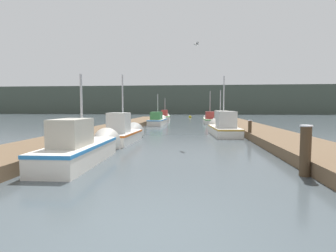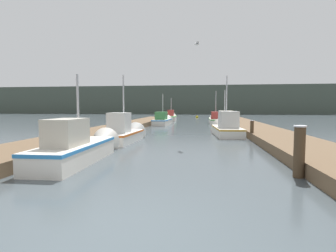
{
  "view_description": "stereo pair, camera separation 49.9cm",
  "coord_description": "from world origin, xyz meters",
  "px_view_note": "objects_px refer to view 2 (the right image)",
  "views": [
    {
      "loc": [
        0.78,
        -3.82,
        1.91
      ],
      "look_at": [
        -0.49,
        9.55,
        0.93
      ],
      "focal_mm": 28.0,
      "sensor_mm": 36.0,
      "label": 1
    },
    {
      "loc": [
        1.28,
        -3.76,
        1.91
      ],
      "look_at": [
        -0.49,
        9.55,
        0.93
      ],
      "focal_mm": 28.0,
      "sensor_mm": 36.0,
      "label": 2
    }
  ],
  "objects_px": {
    "seagull_lead": "(197,44)",
    "channel_buoy": "(197,117)",
    "fishing_boat_0": "(81,147)",
    "mooring_piling_1": "(252,130)",
    "fishing_boat_6": "(171,117)",
    "fishing_boat_4": "(163,120)",
    "fishing_boat_2": "(226,128)",
    "mooring_piling_2": "(299,151)",
    "fishing_boat_5": "(215,119)",
    "fishing_boat_3": "(224,123)",
    "fishing_boat_1": "(125,133)"
  },
  "relations": [
    {
      "from": "fishing_boat_4",
      "to": "fishing_boat_3",
      "type": "bearing_deg",
      "value": -36.78
    },
    {
      "from": "mooring_piling_1",
      "to": "channel_buoy",
      "type": "relative_size",
      "value": 1.17
    },
    {
      "from": "fishing_boat_5",
      "to": "mooring_piling_2",
      "type": "xyz_separation_m",
      "value": [
        1.09,
        -24.04,
        0.28
      ]
    },
    {
      "from": "fishing_boat_0",
      "to": "seagull_lead",
      "type": "xyz_separation_m",
      "value": [
        3.97,
        5.01,
        4.65
      ]
    },
    {
      "from": "fishing_boat_4",
      "to": "channel_buoy",
      "type": "distance_m",
      "value": 18.27
    },
    {
      "from": "fishing_boat_4",
      "to": "channel_buoy",
      "type": "relative_size",
      "value": 5.39
    },
    {
      "from": "seagull_lead",
      "to": "fishing_boat_0",
      "type": "bearing_deg",
      "value": 125.93
    },
    {
      "from": "fishing_boat_0",
      "to": "mooring_piling_1",
      "type": "bearing_deg",
      "value": 42.29
    },
    {
      "from": "fishing_boat_2",
      "to": "channel_buoy",
      "type": "bearing_deg",
      "value": 91.37
    },
    {
      "from": "fishing_boat_6",
      "to": "mooring_piling_2",
      "type": "height_order",
      "value": "fishing_boat_6"
    },
    {
      "from": "fishing_boat_2",
      "to": "seagull_lead",
      "type": "xyz_separation_m",
      "value": [
        -1.91,
        -4.24,
        4.65
      ]
    },
    {
      "from": "fishing_boat_1",
      "to": "seagull_lead",
      "type": "xyz_separation_m",
      "value": [
        3.93,
        -0.18,
        4.68
      ]
    },
    {
      "from": "fishing_boat_3",
      "to": "seagull_lead",
      "type": "distance_m",
      "value": 10.43
    },
    {
      "from": "fishing_boat_5",
      "to": "seagull_lead",
      "type": "xyz_separation_m",
      "value": [
        -1.84,
        -17.62,
        4.71
      ]
    },
    {
      "from": "fishing_boat_2",
      "to": "mooring_piling_2",
      "type": "xyz_separation_m",
      "value": [
        1.03,
        -10.66,
        0.22
      ]
    },
    {
      "from": "mooring_piling_1",
      "to": "seagull_lead",
      "type": "bearing_deg",
      "value": -150.84
    },
    {
      "from": "fishing_boat_2",
      "to": "channel_buoy",
      "type": "distance_m",
      "value": 27.86
    },
    {
      "from": "fishing_boat_0",
      "to": "mooring_piling_1",
      "type": "height_order",
      "value": "fishing_boat_0"
    },
    {
      "from": "fishing_boat_6",
      "to": "channel_buoy",
      "type": "xyz_separation_m",
      "value": [
        3.46,
        8.73,
        -0.31
      ]
    },
    {
      "from": "fishing_boat_3",
      "to": "mooring_piling_1",
      "type": "distance_m",
      "value": 7.39
    },
    {
      "from": "mooring_piling_2",
      "to": "seagull_lead",
      "type": "height_order",
      "value": "seagull_lead"
    },
    {
      "from": "fishing_boat_3",
      "to": "fishing_boat_6",
      "type": "bearing_deg",
      "value": 112.72
    },
    {
      "from": "fishing_boat_1",
      "to": "mooring_piling_2",
      "type": "height_order",
      "value": "fishing_boat_1"
    },
    {
      "from": "fishing_boat_3",
      "to": "seagull_lead",
      "type": "bearing_deg",
      "value": -104.92
    },
    {
      "from": "fishing_boat_5",
      "to": "mooring_piling_2",
      "type": "relative_size",
      "value": 4.33
    },
    {
      "from": "mooring_piling_2",
      "to": "channel_buoy",
      "type": "distance_m",
      "value": 38.57
    },
    {
      "from": "fishing_boat_1",
      "to": "mooring_piling_1",
      "type": "height_order",
      "value": "fishing_boat_1"
    },
    {
      "from": "fishing_boat_1",
      "to": "mooring_piling_1",
      "type": "distance_m",
      "value": 7.28
    },
    {
      "from": "fishing_boat_3",
      "to": "mooring_piling_2",
      "type": "height_order",
      "value": "fishing_boat_3"
    },
    {
      "from": "fishing_boat_3",
      "to": "seagull_lead",
      "type": "height_order",
      "value": "seagull_lead"
    },
    {
      "from": "fishing_boat_6",
      "to": "mooring_piling_2",
      "type": "relative_size",
      "value": 3.84
    },
    {
      "from": "fishing_boat_6",
      "to": "mooring_piling_1",
      "type": "height_order",
      "value": "fishing_boat_6"
    },
    {
      "from": "mooring_piling_2",
      "to": "seagull_lead",
      "type": "distance_m",
      "value": 8.33
    },
    {
      "from": "fishing_boat_5",
      "to": "mooring_piling_2",
      "type": "distance_m",
      "value": 24.07
    },
    {
      "from": "seagull_lead",
      "to": "channel_buoy",
      "type": "bearing_deg",
      "value": -14.5
    },
    {
      "from": "fishing_boat_4",
      "to": "fishing_boat_6",
      "type": "height_order",
      "value": "fishing_boat_4"
    },
    {
      "from": "fishing_boat_6",
      "to": "mooring_piling_2",
      "type": "bearing_deg",
      "value": -79.77
    },
    {
      "from": "fishing_boat_3",
      "to": "mooring_piling_1",
      "type": "xyz_separation_m",
      "value": [
        0.97,
        -7.33,
        0.04
      ]
    },
    {
      "from": "fishing_boat_1",
      "to": "fishing_boat_2",
      "type": "xyz_separation_m",
      "value": [
        5.84,
        4.06,
        0.03
      ]
    },
    {
      "from": "fishing_boat_3",
      "to": "mooring_piling_1",
      "type": "relative_size",
      "value": 3.95
    },
    {
      "from": "fishing_boat_2",
      "to": "fishing_boat_4",
      "type": "height_order",
      "value": "fishing_boat_2"
    },
    {
      "from": "fishing_boat_2",
      "to": "mooring_piling_1",
      "type": "xyz_separation_m",
      "value": [
        1.26,
        -2.47,
        0.08
      ]
    },
    {
      "from": "fishing_boat_0",
      "to": "fishing_boat_3",
      "type": "distance_m",
      "value": 15.4
    },
    {
      "from": "fishing_boat_4",
      "to": "seagull_lead",
      "type": "distance_m",
      "value": 15.26
    },
    {
      "from": "fishing_boat_1",
      "to": "fishing_boat_5",
      "type": "relative_size",
      "value": 0.72
    },
    {
      "from": "fishing_boat_6",
      "to": "fishing_boat_4",
      "type": "bearing_deg",
      "value": -91.65
    },
    {
      "from": "mooring_piling_1",
      "to": "fishing_boat_2",
      "type": "bearing_deg",
      "value": 117.1
    },
    {
      "from": "mooring_piling_2",
      "to": "fishing_boat_4",
      "type": "bearing_deg",
      "value": 108.45
    },
    {
      "from": "fishing_boat_4",
      "to": "channel_buoy",
      "type": "bearing_deg",
      "value": 81.96
    },
    {
      "from": "fishing_boat_4",
      "to": "fishing_boat_0",
      "type": "bearing_deg",
      "value": -88.19
    }
  ]
}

